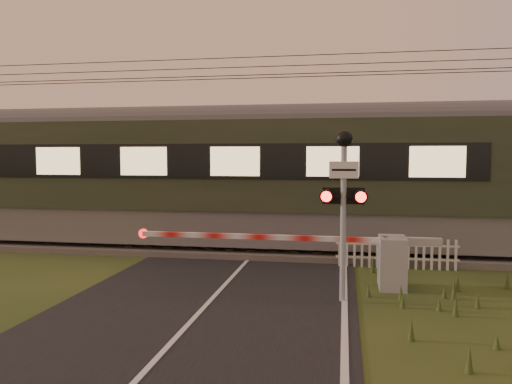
# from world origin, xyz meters

# --- Properties ---
(ground) EXTENTS (160.00, 160.00, 0.00)m
(ground) POSITION_xyz_m (0.00, 0.00, 0.00)
(ground) COLOR #283B17
(ground) RESTS_ON ground
(road) EXTENTS (6.00, 140.00, 0.03)m
(road) POSITION_xyz_m (0.02, -0.23, 0.01)
(road) COLOR black
(road) RESTS_ON ground
(track_bed) EXTENTS (140.00, 3.40, 0.39)m
(track_bed) POSITION_xyz_m (0.00, 6.50, 0.07)
(track_bed) COLOR #47423D
(track_bed) RESTS_ON ground
(overhead_wires) EXTENTS (120.00, 0.62, 0.62)m
(overhead_wires) POSITION_xyz_m (0.00, 6.50, 5.72)
(overhead_wires) COLOR black
(overhead_wires) RESTS_ON ground
(boom_gate) EXTENTS (7.20, 0.91, 1.21)m
(boom_gate) POSITION_xyz_m (3.49, 2.55, 0.66)
(boom_gate) COLOR gray
(boom_gate) RESTS_ON ground
(crossing_signal) EXTENTS (0.90, 0.36, 3.55)m
(crossing_signal) POSITION_xyz_m (2.70, 1.27, 2.44)
(crossing_signal) COLOR gray
(crossing_signal) RESTS_ON ground
(picket_fence) EXTENTS (3.22, 0.07, 0.82)m
(picket_fence) POSITION_xyz_m (4.12, 4.60, 0.42)
(picket_fence) COLOR silver
(picket_fence) RESTS_ON ground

